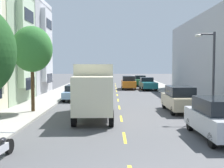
% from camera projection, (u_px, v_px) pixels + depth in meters
% --- Properties ---
extents(ground_plane, '(160.00, 160.00, 0.00)m').
position_uv_depth(ground_plane, '(116.00, 93.00, 37.00)').
color(ground_plane, '#4C4C4F').
extents(sidewalk_left, '(3.20, 120.00, 0.14)m').
position_uv_depth(sidewalk_left, '(58.00, 94.00, 34.99)').
color(sidewalk_left, '#99968E').
rests_on(sidewalk_left, ground_plane).
extents(sidewalk_right, '(3.20, 120.00, 0.14)m').
position_uv_depth(sidewalk_right, '(175.00, 94.00, 35.01)').
color(sidewalk_right, '#99968E').
rests_on(sidewalk_right, ground_plane).
extents(lane_centerline_dashes, '(0.14, 47.20, 0.01)m').
position_uv_depth(lane_centerline_dashes, '(117.00, 97.00, 31.51)').
color(lane_centerline_dashes, yellow).
rests_on(lane_centerline_dashes, ground_plane).
extents(street_tree_second, '(2.94, 2.94, 6.19)m').
position_uv_depth(street_tree_second, '(32.00, 49.00, 20.92)').
color(street_tree_second, '#47331E').
rests_on(street_tree_second, sidewalk_left).
extents(street_lamp, '(1.35, 0.28, 5.54)m').
position_uv_depth(street_lamp, '(210.00, 66.00, 19.08)').
color(street_lamp, '#38383D').
rests_on(street_lamp, sidewalk_right).
extents(delivery_box_truck, '(2.60, 7.90, 3.57)m').
position_uv_depth(delivery_box_truck, '(94.00, 87.00, 19.69)').
color(delivery_box_truck, beige).
rests_on(delivery_box_truck, ground_plane).
extents(parked_suv_silver, '(2.06, 4.84, 1.93)m').
position_uv_depth(parked_suv_silver, '(217.00, 118.00, 13.89)').
color(parked_suv_silver, '#B2B5BA').
rests_on(parked_suv_silver, ground_plane).
extents(parked_pickup_teal, '(2.13, 5.35, 1.73)m').
position_uv_depth(parked_pickup_teal, '(147.00, 84.00, 41.32)').
color(parked_pickup_teal, '#195B60').
rests_on(parked_pickup_teal, ground_plane).
extents(parked_wagon_sky, '(1.82, 4.70, 1.50)m').
position_uv_depth(parked_wagon_sky, '(74.00, 92.00, 29.12)').
color(parked_wagon_sky, '#7A9EC6').
rests_on(parked_wagon_sky, ground_plane).
extents(parked_wagon_black, '(1.90, 4.73, 1.50)m').
position_uv_depth(parked_wagon_black, '(85.00, 85.00, 39.24)').
color(parked_wagon_black, black).
rests_on(parked_wagon_black, ground_plane).
extents(parked_pickup_forest, '(2.07, 5.33, 1.73)m').
position_uv_depth(parked_pickup_forest, '(140.00, 81.00, 48.94)').
color(parked_pickup_forest, '#194C28').
rests_on(parked_pickup_forest, ground_plane).
extents(parked_suv_champagne, '(2.00, 4.82, 1.93)m').
position_uv_depth(parked_suv_champagne, '(179.00, 99.00, 21.76)').
color(parked_suv_champagne, tan).
rests_on(parked_suv_champagne, ground_plane).
extents(moving_orange_sedan, '(1.95, 4.80, 1.93)m').
position_uv_depth(moving_orange_sedan, '(128.00, 82.00, 42.34)').
color(moving_orange_sedan, orange).
rests_on(moving_orange_sedan, ground_plane).
extents(parked_motorcycle, '(0.62, 2.05, 0.90)m').
position_uv_depth(parked_motorcycle, '(0.00, 149.00, 10.74)').
color(parked_motorcycle, black).
rests_on(parked_motorcycle, ground_plane).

